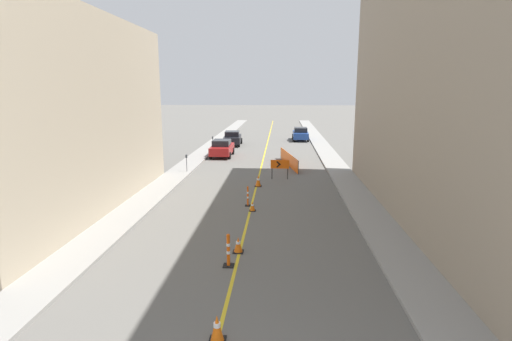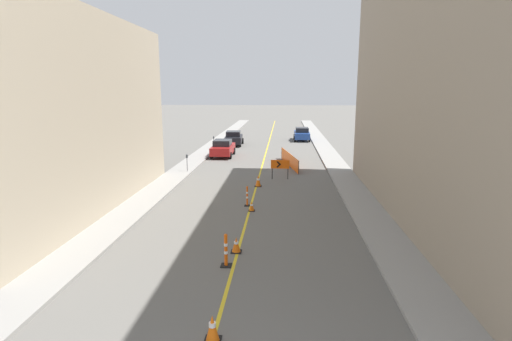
{
  "view_description": "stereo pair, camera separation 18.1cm",
  "coord_description": "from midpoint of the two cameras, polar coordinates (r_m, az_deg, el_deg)",
  "views": [
    {
      "loc": [
        1.53,
        -4.95,
        6.22
      ],
      "look_at": [
        -0.04,
        20.36,
        1.0
      ],
      "focal_mm": 28.0,
      "sensor_mm": 36.0,
      "label": 1
    },
    {
      "loc": [
        1.71,
        -4.94,
        6.22
      ],
      "look_at": [
        -0.04,
        20.36,
        1.0
      ],
      "focal_mm": 28.0,
      "sensor_mm": 36.0,
      "label": 2
    }
  ],
  "objects": [
    {
      "name": "traffic_cone_fourth",
      "position": [
        25.79,
        0.51,
        -1.48
      ],
      "size": [
        0.45,
        0.45,
        0.74
      ],
      "color": "black",
      "rests_on": "ground_plane"
    },
    {
      "name": "building_facade_right",
      "position": [
        20.32,
        29.71,
        17.54
      ],
      "size": [
        6.0,
        23.24,
        17.65
      ],
      "color": "gray",
      "rests_on": "ground_plane"
    },
    {
      "name": "parking_meter_far_curb",
      "position": [
        41.48,
        -5.93,
        4.39
      ],
      "size": [
        0.12,
        0.11,
        1.28
      ],
      "color": "#4C4C51",
      "rests_on": "sidewalk_left"
    },
    {
      "name": "sidewalk_left",
      "position": [
        42.91,
        -6.39,
        3.31
      ],
      "size": [
        1.87,
        73.65,
        0.13
      ],
      "color": "gray",
      "rests_on": "ground_plane"
    },
    {
      "name": "lane_stripe",
      "position": [
        42.26,
        1.71,
        3.16
      ],
      "size": [
        0.12,
        73.65,
        0.01
      ],
      "color": "gold",
      "rests_on": "ground_plane"
    },
    {
      "name": "delineator_post_rear",
      "position": [
        21.52,
        -1.03,
        -3.88
      ],
      "size": [
        0.29,
        0.29,
        1.09
      ],
      "color": "black",
      "rests_on": "ground_plane"
    },
    {
      "name": "parked_car_curb_near",
      "position": [
        37.23,
        -4.61,
        3.22
      ],
      "size": [
        1.93,
        4.3,
        1.59
      ],
      "rotation": [
        0.0,
        0.0,
        0.0
      ],
      "color": "maroon",
      "rests_on": "ground_plane"
    },
    {
      "name": "building_facade_left",
      "position": [
        22.71,
        -27.01,
        7.13
      ],
      "size": [
        6.0,
        17.4,
        9.87
      ],
      "color": "tan",
      "rests_on": "ground_plane"
    },
    {
      "name": "delineator_post_front",
      "position": [
        14.47,
        -3.95,
        -11.55
      ],
      "size": [
        0.38,
        0.38,
        1.21
      ],
      "color": "black",
      "rests_on": "ground_plane"
    },
    {
      "name": "parking_meter_near_curb",
      "position": [
        30.23,
        -9.67,
        1.6
      ],
      "size": [
        0.12,
        0.11,
        1.29
      ],
      "color": "#4C4C51",
      "rests_on": "sidewalk_left"
    },
    {
      "name": "arrow_barricade_primary",
      "position": [
        27.77,
        3.65,
        0.77
      ],
      "size": [
        1.29,
        0.09,
        1.36
      ],
      "rotation": [
        0.0,
        0.0,
        -0.01
      ],
      "color": "#EF560C",
      "rests_on": "ground_plane"
    },
    {
      "name": "traffic_cone_nearest",
      "position": [
        10.75,
        -5.73,
        -21.51
      ],
      "size": [
        0.43,
        0.43,
        0.71
      ],
      "color": "black",
      "rests_on": "ground_plane"
    },
    {
      "name": "traffic_cone_second",
      "position": [
        15.69,
        -2.51,
        -10.55
      ],
      "size": [
        0.42,
        0.42,
        0.61
      ],
      "color": "black",
      "rests_on": "ground_plane"
    },
    {
      "name": "parked_car_curb_far",
      "position": [
        49.1,
        6.67,
        5.21
      ],
      "size": [
        1.93,
        4.31,
        1.59
      ],
      "rotation": [
        0.0,
        0.0,
        -0.01
      ],
      "color": "navy",
      "rests_on": "ground_plane"
    },
    {
      "name": "sidewalk_right",
      "position": [
        42.45,
        9.91,
        3.11
      ],
      "size": [
        1.87,
        73.65,
        0.13
      ],
      "color": "gray",
      "rests_on": "ground_plane"
    },
    {
      "name": "safety_mesh_fence",
      "position": [
        32.82,
        4.94,
        1.58
      ],
      "size": [
        1.34,
        6.77,
        1.03
      ],
      "rotation": [
        0.0,
        0.0,
        1.76
      ],
      "color": "#EF560C",
      "rests_on": "ground_plane"
    },
    {
      "name": "parked_car_curb_mid",
      "position": [
        44.67,
        -3.09,
        4.64
      ],
      "size": [
        2.05,
        4.4,
        1.59
      ],
      "rotation": [
        0.0,
        0.0,
        0.06
      ],
      "color": "black",
      "rests_on": "ground_plane"
    },
    {
      "name": "traffic_cone_third",
      "position": [
        20.7,
        -0.37,
        -5.14
      ],
      "size": [
        0.33,
        0.33,
        0.5
      ],
      "color": "black",
      "rests_on": "ground_plane"
    }
  ]
}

